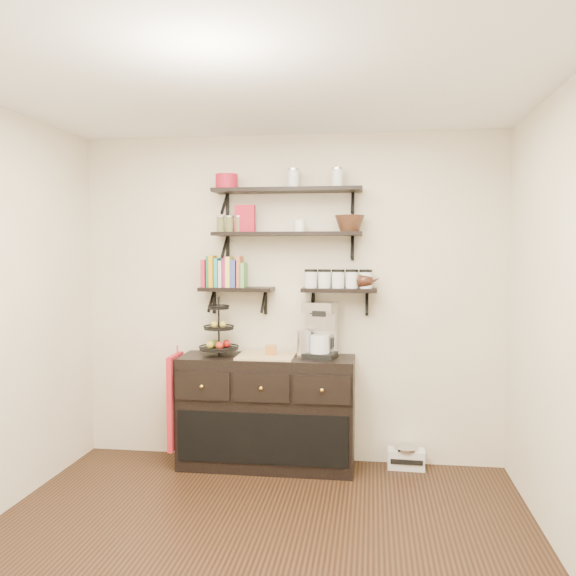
% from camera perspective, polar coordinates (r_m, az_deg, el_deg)
% --- Properties ---
extents(floor, '(3.50, 3.50, 0.00)m').
position_cam_1_polar(floor, '(3.76, -3.81, -24.25)').
color(floor, black).
rests_on(floor, ground).
extents(ceiling, '(3.50, 3.50, 0.02)m').
position_cam_1_polar(ceiling, '(3.46, -4.01, 19.42)').
color(ceiling, white).
rests_on(ceiling, back_wall).
extents(back_wall, '(3.50, 0.02, 2.70)m').
position_cam_1_polar(back_wall, '(5.07, 0.14, -1.01)').
color(back_wall, '#F0E5CB').
rests_on(back_wall, ground).
extents(shelf_top, '(1.20, 0.27, 0.23)m').
position_cam_1_polar(shelf_top, '(4.94, -0.06, 9.10)').
color(shelf_top, black).
rests_on(shelf_top, back_wall).
extents(shelf_mid, '(1.20, 0.27, 0.23)m').
position_cam_1_polar(shelf_mid, '(4.92, -0.06, 5.05)').
color(shelf_mid, black).
rests_on(shelf_mid, back_wall).
extents(shelf_low_left, '(0.60, 0.25, 0.23)m').
position_cam_1_polar(shelf_low_left, '(5.02, -4.79, -0.18)').
color(shelf_low_left, black).
rests_on(shelf_low_left, back_wall).
extents(shelf_low_right, '(0.60, 0.25, 0.23)m').
position_cam_1_polar(shelf_low_right, '(4.91, 4.82, -0.26)').
color(shelf_low_right, black).
rests_on(shelf_low_right, back_wall).
extents(cookbooks, '(0.36, 0.15, 0.26)m').
position_cam_1_polar(cookbooks, '(5.03, -5.79, 1.38)').
color(cookbooks, '#B62235').
rests_on(cookbooks, shelf_low_left).
extents(glass_canisters, '(0.54, 0.10, 0.13)m').
position_cam_1_polar(glass_canisters, '(4.90, 4.71, 0.75)').
color(glass_canisters, silver).
rests_on(glass_canisters, shelf_low_right).
extents(sideboard, '(1.40, 0.50, 0.92)m').
position_cam_1_polar(sideboard, '(5.02, -2.00, -11.48)').
color(sideboard, black).
rests_on(sideboard, floor).
extents(fruit_stand, '(0.31, 0.31, 0.46)m').
position_cam_1_polar(fruit_stand, '(4.98, -6.45, -4.49)').
color(fruit_stand, black).
rests_on(fruit_stand, sideboard).
extents(candle, '(0.08, 0.08, 0.08)m').
position_cam_1_polar(candle, '(4.90, -1.61, -5.81)').
color(candle, '#A56326').
rests_on(candle, sideboard).
extents(coffee_maker, '(0.28, 0.28, 0.45)m').
position_cam_1_polar(coffee_maker, '(4.86, 3.05, -4.03)').
color(coffee_maker, black).
rests_on(coffee_maker, sideboard).
extents(thermal_carafe, '(0.11, 0.11, 0.22)m').
position_cam_1_polar(thermal_carafe, '(4.84, 1.49, -5.29)').
color(thermal_carafe, silver).
rests_on(thermal_carafe, sideboard).
extents(apron, '(0.04, 0.32, 0.76)m').
position_cam_1_polar(apron, '(5.07, -10.49, -10.35)').
color(apron, '#B1132E').
rests_on(apron, sideboard).
extents(radio, '(0.30, 0.20, 0.18)m').
position_cam_1_polar(radio, '(5.17, 11.00, -15.34)').
color(radio, silver).
rests_on(radio, floor).
extents(recipe_box, '(0.16, 0.06, 0.22)m').
position_cam_1_polar(recipe_box, '(4.98, -4.04, 6.50)').
color(recipe_box, '#A41227').
rests_on(recipe_box, shelf_mid).
extents(walnut_bowl, '(0.24, 0.24, 0.13)m').
position_cam_1_polar(walnut_bowl, '(4.88, 5.79, 6.02)').
color(walnut_bowl, black).
rests_on(walnut_bowl, shelf_mid).
extents(ramekins, '(0.09, 0.09, 0.10)m').
position_cam_1_polar(ramekins, '(4.91, 1.10, 5.83)').
color(ramekins, white).
rests_on(ramekins, shelf_mid).
extents(teapot, '(0.20, 0.16, 0.14)m').
position_cam_1_polar(teapot, '(4.89, 7.17, 0.80)').
color(teapot, '#351910').
rests_on(teapot, shelf_low_right).
extents(red_pot, '(0.18, 0.18, 0.12)m').
position_cam_1_polar(red_pot, '(5.04, -5.76, 9.88)').
color(red_pot, '#A41227').
rests_on(red_pot, shelf_top).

